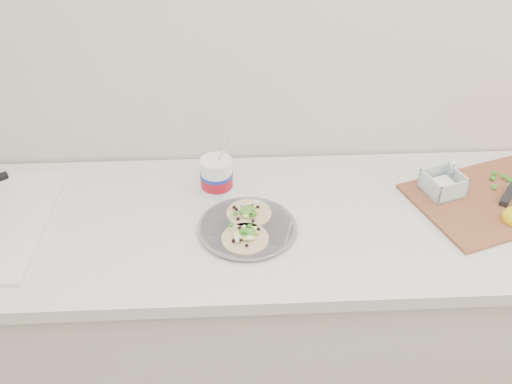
{
  "coord_description": "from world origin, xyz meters",
  "views": [
    {
      "loc": [
        0.05,
        0.12,
        1.94
      ],
      "look_at": [
        0.11,
        1.46,
        0.96
      ],
      "focal_mm": 40.0,
      "sensor_mm": 36.0,
      "label": 1
    }
  ],
  "objects": [
    {
      "name": "tub",
      "position": [
        -0.0,
        1.55,
        0.97
      ],
      "size": [
        0.1,
        0.1,
        0.22
      ],
      "rotation": [
        0.0,
        0.0,
        0.03
      ],
      "color": "white",
      "rests_on": "counter"
    },
    {
      "name": "counter",
      "position": [
        0.0,
        1.43,
        0.45
      ],
      "size": [
        2.44,
        0.66,
        0.9
      ],
      "color": "silver",
      "rests_on": "ground"
    },
    {
      "name": "taco_plate",
      "position": [
        0.08,
        1.36,
        0.92
      ],
      "size": [
        0.28,
        0.28,
        0.04
      ],
      "rotation": [
        0.0,
        0.0,
        -0.4
      ],
      "color": "slate",
      "rests_on": "counter"
    },
    {
      "name": "cutboard",
      "position": [
        0.83,
        1.47,
        0.92
      ],
      "size": [
        0.57,
        0.48,
        0.08
      ],
      "rotation": [
        0.0,
        0.0,
        0.33
      ],
      "color": "brown",
      "rests_on": "counter"
    }
  ]
}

